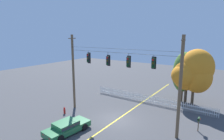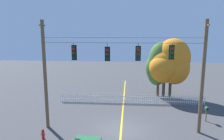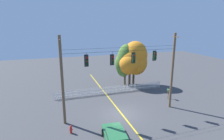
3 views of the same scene
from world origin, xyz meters
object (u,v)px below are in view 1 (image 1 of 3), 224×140
(traffic_signal_eastbound_side, at_px, (88,58))
(fire_hydrant, at_px, (64,110))
(roadside_mailbox, at_px, (199,120))
(traffic_signal_northbound_secondary, at_px, (128,62))
(traffic_signal_southbound_primary, at_px, (108,60))
(autumn_oak_far_east, at_px, (196,71))
(parked_car, at_px, (67,127))
(autumn_maple_near_fence, at_px, (183,73))
(autumn_maple_mid, at_px, (187,74))
(traffic_signal_northbound_primary, at_px, (153,63))

(traffic_signal_eastbound_side, relative_size, fire_hydrant, 1.79)
(traffic_signal_eastbound_side, distance_m, roadside_mailbox, 13.04)
(traffic_signal_northbound_secondary, distance_m, roadside_mailbox, 8.71)
(traffic_signal_southbound_primary, bearing_deg, roadside_mailbox, 14.59)
(autumn_oak_far_east, bearing_deg, parked_car, -120.36)
(traffic_signal_southbound_primary, relative_size, roadside_mailbox, 1.06)
(fire_hydrant, bearing_deg, traffic_signal_eastbound_side, 44.54)
(autumn_maple_near_fence, distance_m, parked_car, 16.77)
(fire_hydrant, bearing_deg, traffic_signal_southbound_primary, 23.13)
(traffic_signal_southbound_primary, bearing_deg, traffic_signal_eastbound_side, 179.99)
(roadside_mailbox, bearing_deg, autumn_maple_mid, 111.86)
(autumn_maple_mid, relative_size, roadside_mailbox, 4.40)
(traffic_signal_southbound_primary, xyz_separation_m, autumn_maple_near_fence, (5.45, 10.06, -2.47))
(parked_car, bearing_deg, roadside_mailbox, 35.37)
(traffic_signal_eastbound_side, distance_m, traffic_signal_southbound_primary, 2.73)
(autumn_maple_mid, relative_size, autumn_oak_far_east, 0.84)
(roadside_mailbox, bearing_deg, fire_hydrant, -162.31)
(autumn_maple_near_fence, relative_size, roadside_mailbox, 4.91)
(traffic_signal_southbound_primary, height_order, autumn_maple_near_fence, traffic_signal_southbound_primary)
(autumn_maple_near_fence, height_order, parked_car, autumn_maple_near_fence)
(fire_hydrant, bearing_deg, autumn_oak_far_east, 43.94)
(traffic_signal_northbound_secondary, relative_size, fire_hydrant, 1.79)
(traffic_signal_eastbound_side, height_order, parked_car, traffic_signal_eastbound_side)
(traffic_signal_eastbound_side, distance_m, autumn_maple_near_fence, 13.21)
(traffic_signal_southbound_primary, relative_size, fire_hydrant, 1.85)
(parked_car, bearing_deg, fire_hydrant, 141.02)
(autumn_maple_mid, bearing_deg, autumn_oak_far_east, 6.74)
(traffic_signal_eastbound_side, xyz_separation_m, fire_hydrant, (-2.10, -2.06, -6.12))
(traffic_signal_northbound_primary, relative_size, autumn_oak_far_east, 0.18)
(traffic_signal_eastbound_side, bearing_deg, traffic_signal_southbound_primary, -0.01)
(traffic_signal_southbound_primary, height_order, autumn_oak_far_east, autumn_oak_far_east)
(traffic_signal_northbound_secondary, height_order, parked_car, traffic_signal_northbound_secondary)
(autumn_oak_far_east, distance_m, roadside_mailbox, 8.11)
(autumn_maple_mid, xyz_separation_m, roadside_mailbox, (2.82, -7.03, -2.86))
(traffic_signal_eastbound_side, relative_size, roadside_mailbox, 1.02)
(roadside_mailbox, bearing_deg, autumn_oak_far_east, 103.88)
(traffic_signal_eastbound_side, distance_m, parked_car, 7.83)
(autumn_maple_mid, xyz_separation_m, fire_hydrant, (-10.92, -11.42, -3.61))
(traffic_signal_southbound_primary, bearing_deg, fire_hydrant, -156.87)
(autumn_maple_mid, distance_m, parked_car, 16.43)
(roadside_mailbox, bearing_deg, parked_car, -144.63)
(traffic_signal_northbound_secondary, xyz_separation_m, roadside_mailbox, (6.46, 2.32, -5.36))
(traffic_signal_northbound_secondary, bearing_deg, fire_hydrant, -164.20)
(autumn_oak_far_east, xyz_separation_m, parked_car, (-8.44, -14.40, -3.92))
(traffic_signal_northbound_primary, distance_m, autumn_maple_mid, 9.76)
(traffic_signal_northbound_primary, xyz_separation_m, autumn_maple_near_fence, (0.38, 10.06, -2.64))
(parked_car, distance_m, fire_hydrant, 4.55)
(traffic_signal_eastbound_side, relative_size, autumn_maple_near_fence, 0.21)
(traffic_signal_northbound_secondary, distance_m, fire_hydrant, 9.73)
(traffic_signal_northbound_primary, relative_size, parked_car, 0.28)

